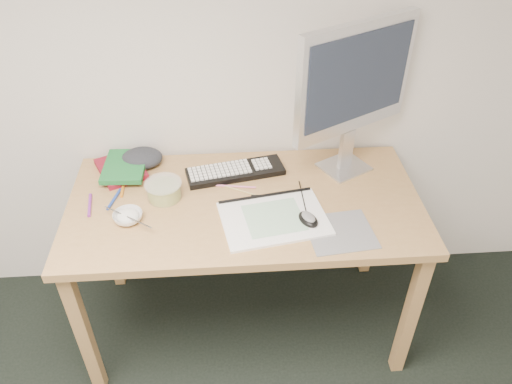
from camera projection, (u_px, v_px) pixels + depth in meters
desk at (245, 217)px, 2.03m from camera, size 1.40×0.70×0.75m
mousepad at (340, 232)px, 1.83m from camera, size 0.26×0.24×0.00m
sketchpad at (274, 219)px, 1.88m from camera, size 0.43×0.34×0.01m
keyboard at (235, 172)px, 2.11m from camera, size 0.43×0.21×0.02m
monitor at (355, 83)px, 1.91m from camera, size 0.50×0.30×0.64m
mouse at (308, 217)px, 1.86m from camera, size 0.10×0.11×0.03m
rice_bowl at (128, 217)px, 1.87m from camera, size 0.12×0.12×0.03m
chopsticks at (128, 217)px, 1.84m from camera, size 0.19×0.14×0.02m
fruit_tub at (164, 190)px, 1.97m from camera, size 0.18×0.18×0.07m
book_red at (121, 169)px, 2.13m from camera, size 0.25×0.28×0.02m
book_green at (125, 166)px, 2.11m from camera, size 0.18×0.24×0.02m
cloth_lump at (142, 158)px, 2.16m from camera, size 0.16×0.14×0.06m
pencil_pink at (232, 186)px, 2.05m from camera, size 0.20×0.04×0.01m
pencil_tan at (239, 190)px, 2.03m from camera, size 0.15×0.09×0.01m
pencil_black at (276, 196)px, 2.00m from camera, size 0.20×0.02×0.01m
marker_blue at (114, 199)px, 1.98m from camera, size 0.04×0.13×0.01m
marker_orange at (123, 187)px, 2.04m from camera, size 0.02×0.13×0.01m
marker_purple at (90, 205)px, 1.95m from camera, size 0.03×0.14×0.01m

